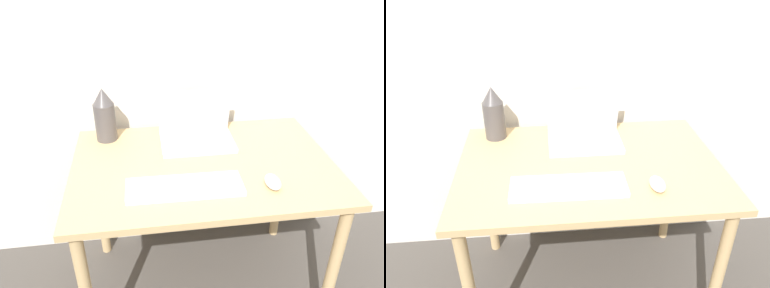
# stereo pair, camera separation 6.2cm
# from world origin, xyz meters

# --- Properties ---
(wall_back) EXTENTS (6.00, 0.05, 2.50)m
(wall_back) POSITION_xyz_m (0.00, 0.83, 1.25)
(wall_back) COLOR silver
(wall_back) RESTS_ON ground_plane
(desk) EXTENTS (1.14, 0.77, 0.77)m
(desk) POSITION_xyz_m (0.00, 0.38, 0.67)
(desk) COLOR tan
(desk) RESTS_ON ground_plane
(laptop) EXTENTS (0.34, 0.24, 0.25)m
(laptop) POSITION_xyz_m (0.00, 0.59, 0.83)
(laptop) COLOR silver
(laptop) RESTS_ON desk
(keyboard) EXTENTS (0.46, 0.16, 0.02)m
(keyboard) POSITION_xyz_m (-0.10, 0.20, 0.78)
(keyboard) COLOR white
(keyboard) RESTS_ON desk
(mouse) EXTENTS (0.06, 0.11, 0.04)m
(mouse) POSITION_xyz_m (0.24, 0.17, 0.79)
(mouse) COLOR silver
(mouse) RESTS_ON desk
(vase) EXTENTS (0.10, 0.10, 0.26)m
(vase) POSITION_xyz_m (-0.43, 0.67, 0.90)
(vase) COLOR #514C4C
(vase) RESTS_ON desk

